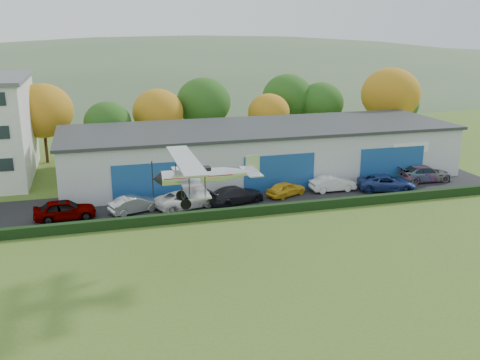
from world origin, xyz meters
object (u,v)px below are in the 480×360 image
object	(u,v)px
car_0	(65,209)
car_2	(186,199)
hangar	(260,151)
car_4	(286,189)
car_6	(387,183)
car_1	(135,204)
biplane	(202,174)
car_3	(236,195)
car_5	(333,184)
car_7	(425,173)

from	to	relation	value
car_0	car_2	distance (m)	10.01
hangar	car_4	bearing A→B (deg)	-89.25
car_0	car_2	world-z (taller)	car_0
car_6	car_1	bearing A→B (deg)	105.88
biplane	hangar	bearing A→B (deg)	62.56
car_3	car_6	size ratio (longest dim) A/B	0.97
car_1	car_0	bearing A→B (deg)	72.52
car_0	car_1	world-z (taller)	car_0
car_1	car_5	world-z (taller)	car_5
car_5	hangar	bearing A→B (deg)	33.97
car_2	car_3	size ratio (longest dim) A/B	1.02
car_5	car_7	world-z (taller)	car_7
car_0	car_4	size ratio (longest dim) A/B	1.23
hangar	car_7	world-z (taller)	hangar
car_0	car_6	xyz separation A→B (m)	(29.41, 0.05, -0.07)
car_6	hangar	bearing A→B (deg)	65.46
hangar	biplane	bearing A→B (deg)	-118.14
car_1	biplane	xyz separation A→B (m)	(3.71, -10.44, 5.11)
car_5	car_7	xyz separation A→B (m)	(10.42, 0.55, 0.08)
car_1	car_4	size ratio (longest dim) A/B	1.09
car_0	biplane	world-z (taller)	biplane
car_1	car_6	size ratio (longest dim) A/B	0.79
hangar	car_1	size ratio (longest dim) A/B	9.38
car_3	biplane	bearing A→B (deg)	137.09
car_6	car_2	bearing A→B (deg)	105.64
car_7	biplane	world-z (taller)	biplane
car_1	car_7	world-z (taller)	car_7
car_2	car_0	bearing A→B (deg)	73.39
hangar	car_3	bearing A→B (deg)	-120.57
hangar	biplane	world-z (taller)	biplane
car_2	biplane	xyz separation A→B (m)	(-0.68, -10.50, 5.08)
car_0	car_2	bearing A→B (deg)	-92.45
car_2	car_4	size ratio (longest dim) A/B	1.36
car_2	car_3	xyz separation A→B (m)	(4.48, 0.03, 0.02)
car_2	hangar	bearing A→B (deg)	-66.28
car_0	car_3	xyz separation A→B (m)	(14.49, 0.27, -0.07)
hangar	car_5	xyz separation A→B (m)	(4.94, -7.35, -1.88)
car_1	car_2	distance (m)	4.39
car_0	biplane	size ratio (longest dim) A/B	0.60
car_3	car_4	size ratio (longest dim) A/B	1.33
car_4	biplane	xyz separation A→B (m)	(-10.20, -11.28, 5.15)
car_6	car_7	distance (m)	5.69
car_7	car_3	bearing A→B (deg)	96.70
car_4	car_2	bearing A→B (deg)	71.02
car_0	car_6	bearing A→B (deg)	-93.74
car_4	car_5	world-z (taller)	car_5
car_5	biplane	bearing A→B (deg)	127.54
car_2	car_6	world-z (taller)	car_6
car_3	car_5	xyz separation A→B (m)	(9.89, 1.03, -0.04)
hangar	car_5	bearing A→B (deg)	-56.06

